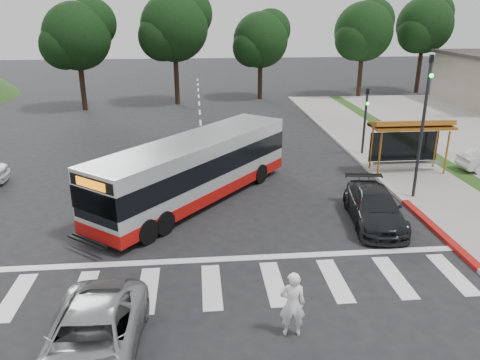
{
  "coord_description": "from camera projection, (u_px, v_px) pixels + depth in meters",
  "views": [
    {
      "loc": [
        -0.31,
        -17.78,
        8.25
      ],
      "look_at": [
        1.42,
        0.38,
        1.6
      ],
      "focal_mm": 35.0,
      "sensor_mm": 36.0,
      "label": 1
    }
  ],
  "objects": [
    {
      "name": "curb_east_red",
      "position": [
        437.0,
        231.0,
        18.39
      ],
      "size": [
        0.32,
        6.0,
        0.15
      ],
      "primitive_type": "cube",
      "color": "maroon",
      "rests_on": "ground"
    },
    {
      "name": "ground",
      "position": [
        207.0,
        220.0,
        19.48
      ],
      "size": [
        140.0,
        140.0,
        0.0
      ],
      "primitive_type": "plane",
      "color": "black",
      "rests_on": "ground"
    },
    {
      "name": "bus_shelter",
      "position": [
        410.0,
        130.0,
        24.41
      ],
      "size": [
        4.2,
        1.6,
        2.86
      ],
      "color": "#A05C1A",
      "rests_on": "sidewalk_east"
    },
    {
      "name": "curb_east",
      "position": [
        355.0,
        156.0,
        27.74
      ],
      "size": [
        0.3,
        40.0,
        0.15
      ],
      "primitive_type": "cube",
      "color": "#9E9991",
      "rests_on": "ground"
    },
    {
      "name": "pedestrian",
      "position": [
        292.0,
        304.0,
        12.33
      ],
      "size": [
        0.73,
        0.52,
        1.9
      ],
      "primitive_type": "imported",
      "rotation": [
        0.0,
        0.0,
        3.04
      ],
      "color": "white",
      "rests_on": "ground"
    },
    {
      "name": "tree_north_a",
      "position": [
        175.0,
        26.0,
        41.33
      ],
      "size": [
        6.6,
        6.15,
        10.17
      ],
      "color": "black",
      "rests_on": "ground"
    },
    {
      "name": "transit_bus",
      "position": [
        196.0,
        170.0,
        21.0
      ],
      "size": [
        9.12,
        10.27,
        2.92
      ],
      "primitive_type": null,
      "rotation": [
        0.0,
        0.0,
        -0.69
      ],
      "color": "silver",
      "rests_on": "ground"
    },
    {
      "name": "tree_ne_a",
      "position": [
        364.0,
        31.0,
        44.98
      ],
      "size": [
        6.16,
        5.74,
        9.3
      ],
      "color": "black",
      "rests_on": "parking_lot"
    },
    {
      "name": "traffic_signal_ne_short",
      "position": [
        366.0,
        114.0,
        27.43
      ],
      "size": [
        0.18,
        0.37,
        4.0
      ],
      "color": "black",
      "rests_on": "ground"
    },
    {
      "name": "tree_north_c",
      "position": [
        78.0,
        35.0,
        38.96
      ],
      "size": [
        6.16,
        5.74,
        9.3
      ],
      "color": "black",
      "rests_on": "ground"
    },
    {
      "name": "silver_suv_south",
      "position": [
        91.0,
        341.0,
        11.33
      ],
      "size": [
        2.46,
        5.03,
        1.38
      ],
      "primitive_type": "imported",
      "rotation": [
        0.0,
        0.0,
        -0.04
      ],
      "color": "#9B9DA0",
      "rests_on": "ground"
    },
    {
      "name": "tree_north_b",
      "position": [
        261.0,
        39.0,
        44.33
      ],
      "size": [
        5.72,
        5.33,
        8.43
      ],
      "color": "black",
      "rests_on": "ground"
    },
    {
      "name": "sidewalk_east",
      "position": [
        387.0,
        156.0,
        27.92
      ],
      "size": [
        4.0,
        40.0,
        0.12
      ],
      "primitive_type": "cube",
      "color": "gray",
      "rests_on": "ground"
    },
    {
      "name": "crosswalk_ladder",
      "position": [
        212.0,
        286.0,
        14.8
      ],
      "size": [
        18.0,
        2.6,
        0.01
      ],
      "primitive_type": "cube",
      "color": "silver",
      "rests_on": "ground"
    },
    {
      "name": "tree_ne_b",
      "position": [
        425.0,
        24.0,
        47.29
      ],
      "size": [
        6.16,
        5.74,
        10.02
      ],
      "color": "black",
      "rests_on": "ground"
    },
    {
      "name": "traffic_signal_ne_tall",
      "position": [
        424.0,
        116.0,
        20.41
      ],
      "size": [
        0.18,
        0.37,
        6.5
      ],
      "color": "black",
      "rests_on": "ground"
    },
    {
      "name": "dark_sedan",
      "position": [
        374.0,
        207.0,
        19.04
      ],
      "size": [
        2.52,
        4.97,
        1.38
      ],
      "primitive_type": "imported",
      "rotation": [
        0.0,
        0.0,
        -0.13
      ],
      "color": "black",
      "rests_on": "ground"
    }
  ]
}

